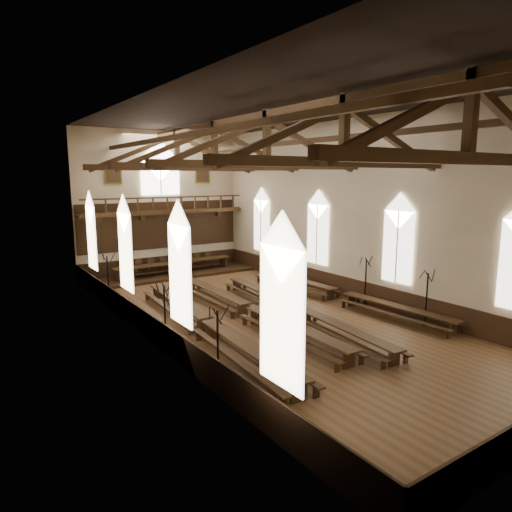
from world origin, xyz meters
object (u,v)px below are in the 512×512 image
Objects in this scene: high_table at (175,263)px; candelabrum_left_near at (218,361)px; dais at (175,274)px; candelabrum_left_mid at (165,325)px; candelabrum_right_far at (282,269)px; refectory_row_d at (340,294)px; candelabrum_right_near at (426,308)px; refectory_row_c at (296,308)px; candelabrum_right_mid at (365,291)px; candelabrum_left_far at (109,287)px; refectory_row_a at (208,323)px; refectory_row_b at (249,309)px.

candelabrum_left_near is (-5.77, -16.47, -0.06)m from high_table.
high_table reaches higher than dais.
candelabrum_right_far is (11.10, 6.61, -0.03)m from candelabrum_left_mid.
refectory_row_d is at bearing 2.86° from candelabrum_left_mid.
candelabrum_right_near is (11.10, -0.02, -0.02)m from candelabrum_left_near.
refectory_row_d is 1.61× the size of high_table.
high_table is 17.33m from candelabrum_right_near.
refectory_row_c is 7.93m from candelabrum_left_near.
dais is 4.28× the size of candelabrum_left_mid.
candelabrum_right_near reaches higher than high_table.
refectory_row_c is 4.41m from candelabrum_right_mid.
candelabrum_right_far is (11.10, -1.40, -0.04)m from candelabrum_left_far.
candelabrum_left_far is at bearing 90.00° from candelabrum_left_mid.
dais is (3.79, 12.07, -0.46)m from refectory_row_a.
high_table is 3.26× the size of candelabrum_left_mid.
candelabrum_right_near is at bearing -72.09° from high_table.
high_table reaches higher than refectory_row_b.
candelabrum_right_far is at bearing 57.53° from refectory_row_c.
candelabrum_left_far is (-4.68, 7.20, 0.28)m from refectory_row_b.
dais is 0.78m from high_table.
dais is at bearing 134.58° from candelabrum_right_far.
high_table is at bearing 34.77° from candelabrum_left_far.
refectory_row_a is 8.30m from candelabrum_left_far.
refectory_row_c is 12.33m from dais.
high_table is (1.09, 11.21, 0.34)m from refectory_row_b.
refectory_row_d is 5.24× the size of candelabrum_left_mid.
refectory_row_b is at bearing -95.55° from dais.
candelabrum_left_far reaches higher than candelabrum_right_far.
candelabrum_right_near reaches higher than refectory_row_c.
candelabrum_right_near is (6.42, -5.28, 0.26)m from refectory_row_b.
refectory_row_a is at bearing -176.14° from refectory_row_d.
candelabrum_left_near reaches higher than refectory_row_b.
refectory_row_d is at bearing -95.71° from candelabrum_right_far.
candelabrum_left_mid is 1.04× the size of candelabrum_right_far.
refectory_row_d is at bearing 25.39° from candelabrum_left_near.
refectory_row_a reaches higher than refectory_row_b.
refectory_row_c is (2.04, -1.07, -0.04)m from refectory_row_b.
refectory_row_a is 4.75m from refectory_row_c.
refectory_row_c is at bearing 174.37° from candelabrum_right_mid.
candelabrum_left_far is (-5.77, -4.01, -0.06)m from high_table.
candelabrum_right_mid is at bearing -67.26° from dais.
refectory_row_c is 1.59× the size of high_table.
candelabrum_right_near is at bearing -25.86° from refectory_row_a.
high_table is 13.79m from candelabrum_right_mid.
high_table is at bearing 84.45° from refectory_row_b.
refectory_row_a is 5.39× the size of candelabrum_right_mid.
candelabrum_left_near is at bearing -148.09° from refectory_row_c.
dais is 17.47m from candelabrum_left_near.
high_table is (3.79, 12.07, 0.32)m from refectory_row_a.
candelabrum_left_mid is (-1.98, 0.05, 0.25)m from refectory_row_a.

